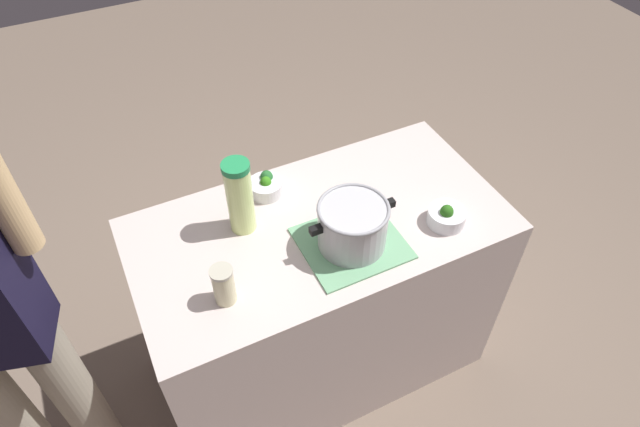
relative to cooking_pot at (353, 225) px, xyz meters
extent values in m
plane|color=#766455|center=(0.05, -0.13, -0.98)|extent=(8.00, 8.00, 0.00)
cube|color=beige|center=(0.05, -0.13, -0.54)|extent=(1.30, 0.67, 0.89)
cube|color=#70AA7C|center=(0.00, 0.00, -0.09)|extent=(0.33, 0.30, 0.01)
cylinder|color=#B7B7BC|center=(0.00, 0.00, -0.01)|extent=(0.22, 0.22, 0.16)
torus|color=#99999E|center=(0.00, 0.00, 0.07)|extent=(0.23, 0.23, 0.01)
cube|color=black|center=(-0.13, 0.00, 0.04)|extent=(0.04, 0.02, 0.02)
cube|color=black|center=(0.13, 0.00, 0.04)|extent=(0.04, 0.02, 0.02)
cylinder|color=#DBF391|center=(0.29, -0.23, 0.04)|extent=(0.09, 0.09, 0.26)
cylinder|color=#20854A|center=(0.29, -0.23, 0.18)|extent=(0.09, 0.09, 0.02)
ellipsoid|color=yellow|center=(0.31, -0.23, 0.08)|extent=(0.04, 0.04, 0.01)
cylinder|color=beige|center=(0.45, 0.03, -0.03)|extent=(0.07, 0.07, 0.13)
cylinder|color=#B2AD99|center=(0.45, 0.03, 0.04)|extent=(0.07, 0.07, 0.01)
cylinder|color=silver|center=(0.16, -0.35, -0.07)|extent=(0.12, 0.12, 0.05)
ellipsoid|color=#347F1A|center=(0.16, -0.35, -0.04)|extent=(0.04, 0.04, 0.05)
ellipsoid|color=#26652D|center=(0.15, -0.38, -0.04)|extent=(0.05, 0.05, 0.05)
cylinder|color=silver|center=(-0.34, 0.06, -0.07)|extent=(0.13, 0.13, 0.05)
ellipsoid|color=#296419|center=(-0.33, 0.06, -0.03)|extent=(0.05, 0.05, 0.05)
ellipsoid|color=#1F6623|center=(-0.34, 0.06, -0.05)|extent=(0.04, 0.04, 0.05)
cylinder|color=#A69C88|center=(1.00, -0.12, -0.54)|extent=(0.14, 0.14, 0.88)
cylinder|color=#A69C88|center=(1.20, -0.12, -0.54)|extent=(0.14, 0.14, 0.88)
cylinder|color=tan|center=(0.89, -0.12, 0.37)|extent=(0.08, 0.08, 0.30)
camera|label=1|loc=(0.62, 1.04, 1.29)|focal=31.06mm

